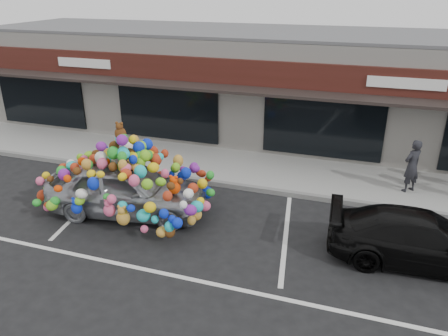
% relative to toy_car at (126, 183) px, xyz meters
% --- Properties ---
extents(ground, '(90.00, 90.00, 0.00)m').
position_rel_toy_car_xyz_m(ground, '(1.73, 0.01, -0.94)').
color(ground, black).
rests_on(ground, ground).
extents(shop_building, '(24.00, 7.20, 4.31)m').
position_rel_toy_car_xyz_m(shop_building, '(1.73, 8.45, 1.22)').
color(shop_building, white).
rests_on(shop_building, ground).
extents(sidewalk, '(26.00, 3.00, 0.15)m').
position_rel_toy_car_xyz_m(sidewalk, '(1.73, 4.01, -0.86)').
color(sidewalk, '#989893').
rests_on(sidewalk, ground).
extents(kerb, '(26.00, 0.18, 0.16)m').
position_rel_toy_car_xyz_m(kerb, '(1.73, 2.51, -0.86)').
color(kerb, slate).
rests_on(kerb, ground).
extents(parking_stripe_left, '(0.73, 4.37, 0.01)m').
position_rel_toy_car_xyz_m(parking_stripe_left, '(-1.47, 0.21, -0.94)').
color(parking_stripe_left, silver).
rests_on(parking_stripe_left, ground).
extents(parking_stripe_mid, '(0.73, 4.37, 0.01)m').
position_rel_toy_car_xyz_m(parking_stripe_mid, '(4.53, 0.21, -0.94)').
color(parking_stripe_mid, silver).
rests_on(parking_stripe_mid, ground).
extents(lane_line, '(14.00, 0.12, 0.01)m').
position_rel_toy_car_xyz_m(lane_line, '(3.73, -2.29, -0.94)').
color(lane_line, silver).
rests_on(lane_line, ground).
extents(toy_car, '(3.22, 5.01, 2.77)m').
position_rel_toy_car_xyz_m(toy_car, '(0.00, 0.00, 0.00)').
color(toy_car, gray).
rests_on(toy_car, ground).
extents(black_sedan, '(1.96, 4.34, 1.23)m').
position_rel_toy_car_xyz_m(black_sedan, '(7.72, 0.04, -0.32)').
color(black_sedan, black).
rests_on(black_sedan, ground).
extents(pedestrian_a, '(0.71, 0.71, 1.66)m').
position_rel_toy_car_xyz_m(pedestrian_a, '(7.66, 3.74, 0.04)').
color(pedestrian_a, black).
rests_on(pedestrian_a, sidewalk).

